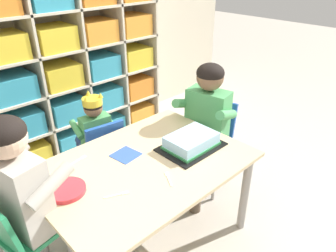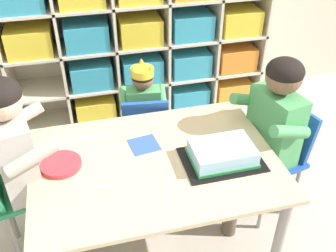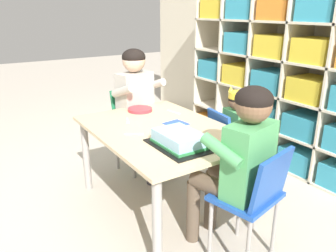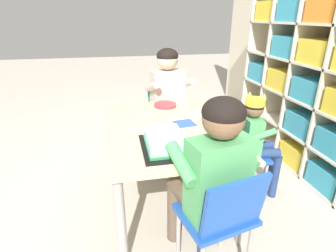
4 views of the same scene
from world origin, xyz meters
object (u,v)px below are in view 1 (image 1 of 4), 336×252
guest_at_table_side (204,119)px  adult_helper_seated (32,187)px  classroom_chair_adult_side (21,234)px  activity_table (144,174)px  child_with_crown (94,131)px  fork_by_napkin (169,178)px  birthday_cake_on_tray (191,142)px  classroom_chair_guest_side (209,136)px  fork_scattered_mid_table (77,160)px  fork_near_cake_tray (118,195)px  classroom_chair_blue (102,152)px  paper_plate_stack (66,190)px

guest_at_table_side → adult_helper_seated: bearing=-104.7°
classroom_chair_adult_side → guest_at_table_side: (1.33, -0.02, 0.17)m
activity_table → child_with_crown: bearing=83.5°
activity_table → child_with_crown: child_with_crown is taller
guest_at_table_side → fork_by_napkin: guest_at_table_side is taller
child_with_crown → fork_by_napkin: 0.88m
classroom_chair_adult_side → birthday_cake_on_tray: (1.01, -0.20, 0.19)m
adult_helper_seated → classroom_chair_guest_side: bearing=-102.5°
classroom_chair_guest_side → fork_by_napkin: (-0.75, -0.33, 0.18)m
child_with_crown → fork_scattered_mid_table: bearing=56.7°
child_with_crown → fork_near_cake_tray: bearing=74.5°
classroom_chair_blue → fork_scattered_mid_table: 0.49m
paper_plate_stack → fork_by_napkin: bearing=-31.7°
classroom_chair_adult_side → adult_helper_seated: adult_helper_seated is taller
classroom_chair_blue → fork_by_napkin: classroom_chair_blue is taller
birthday_cake_on_tray → adult_helper_seated: bearing=166.1°
classroom_chair_adult_side → guest_at_table_side: guest_at_table_side is taller
child_with_crown → classroom_chair_adult_side: 0.94m
paper_plate_stack → fork_near_cake_tray: paper_plate_stack is taller
adult_helper_seated → fork_by_napkin: adult_helper_seated is taller
classroom_chair_blue → adult_helper_seated: size_ratio=0.61×
classroom_chair_adult_side → classroom_chair_guest_side: (1.45, -0.00, -0.03)m
activity_table → adult_helper_seated: bearing=165.8°
child_with_crown → birthday_cake_on_tray: child_with_crown is taller
classroom_chair_blue → child_with_crown: (0.01, 0.11, 0.13)m
adult_helper_seated → fork_by_napkin: size_ratio=9.42×
classroom_chair_blue → paper_plate_stack: (-0.51, -0.49, 0.23)m
classroom_chair_blue → classroom_chair_adult_side: bearing=38.5°
classroom_chair_adult_side → classroom_chair_blue: bearing=-71.1°
classroom_chair_adult_side → fork_scattered_mid_table: (0.42, 0.16, 0.15)m
paper_plate_stack → fork_near_cake_tray: (0.17, -0.20, -0.01)m
classroom_chair_adult_side → fork_by_napkin: classroom_chair_adult_side is taller
child_with_crown → classroom_chair_guest_side: 0.88m
adult_helper_seated → paper_plate_stack: adult_helper_seated is taller
fork_by_napkin → classroom_chair_blue: bearing=-153.9°
guest_at_table_side → birthday_cake_on_tray: guest_at_table_side is taller
classroom_chair_blue → fork_scattered_mid_table: classroom_chair_blue is taller
classroom_chair_guest_side → classroom_chair_adult_side: bearing=-102.5°
child_with_crown → classroom_chair_guest_side: bearing=149.3°
classroom_chair_blue → birthday_cake_on_tray: bearing=120.1°
classroom_chair_guest_side → adult_helper_seated: bearing=-103.5°
child_with_crown → fork_near_cake_tray: (-0.35, -0.79, 0.09)m
paper_plate_stack → fork_near_cake_tray: 0.26m
guest_at_table_side → paper_plate_stack: 1.09m
child_with_crown → guest_at_table_side: size_ratio=0.82×
child_with_crown → adult_helper_seated: size_ratio=0.77×
activity_table → fork_by_napkin: size_ratio=10.49×
activity_table → guest_at_table_side: size_ratio=1.17×
guest_at_table_side → fork_scattered_mid_table: size_ratio=7.22×
child_with_crown → adult_helper_seated: 0.85m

